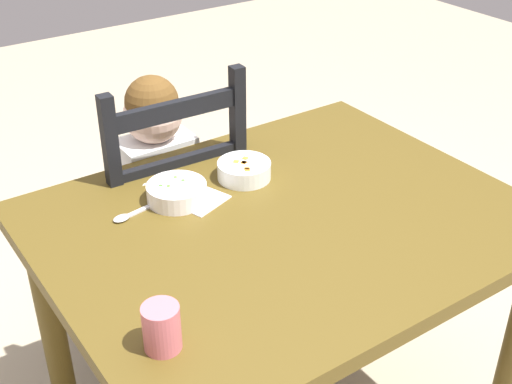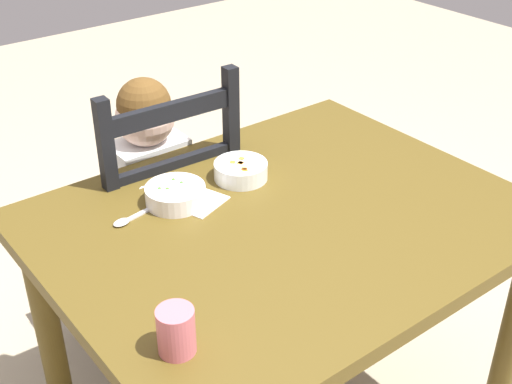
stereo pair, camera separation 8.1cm
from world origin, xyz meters
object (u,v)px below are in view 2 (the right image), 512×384
child_figure (156,186)px  drinking_cup (176,331)px  dining_chair (158,231)px  dining_table (283,253)px  bowl_of_carrots (241,170)px  spoon (128,219)px  bowl_of_peas (175,194)px

child_figure → drinking_cup: bearing=-117.1°
dining_chair → dining_table: bearing=-81.1°
bowl_of_carrots → spoon: size_ratio=1.04×
dining_table → bowl_of_carrots: 0.26m
dining_chair → bowl_of_peas: (-0.10, -0.30, 0.31)m
child_figure → spoon: bearing=-129.1°
spoon → dining_table: bearing=-33.9°
bowl_of_peas → drinking_cup: (-0.28, -0.45, 0.02)m
dining_table → bowl_of_carrots: bowl_of_carrots is taller
dining_table → drinking_cup: (-0.46, -0.24, 0.16)m
dining_chair → bowl_of_peas: bearing=-108.7°
child_figure → spoon: 0.40m
child_figure → bowl_of_carrots: child_figure is taller
drinking_cup → dining_table: bearing=27.5°
bowl_of_peas → bowl_of_carrots: (0.20, -0.00, 0.00)m
dining_table → bowl_of_peas: size_ratio=7.62×
dining_chair → bowl_of_carrots: 0.44m
dining_chair → child_figure: 0.16m
spoon → drinking_cup: 0.47m
bowl_of_peas → dining_table: bearing=-49.7°
child_figure → drinking_cup: 0.85m
dining_table → bowl_of_peas: (-0.18, 0.21, 0.14)m
drinking_cup → bowl_of_peas: bearing=58.4°
dining_table → dining_chair: dining_chair is taller
dining_chair → spoon: (-0.24, -0.30, 0.29)m
dining_chair → bowl_of_carrots: (0.10, -0.30, 0.31)m
dining_table → child_figure: child_figure is taller
dining_chair → drinking_cup: 0.90m
child_figure → bowl_of_peas: size_ratio=6.42×
bowl_of_peas → drinking_cup: 0.53m
dining_chair → spoon: 0.48m
bowl_of_peas → spoon: size_ratio=1.10×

